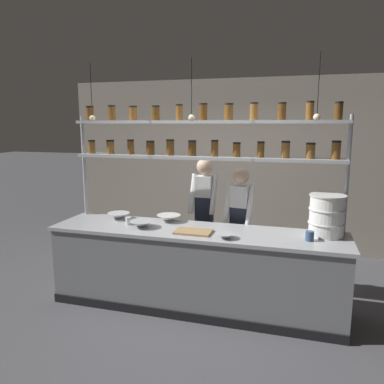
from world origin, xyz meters
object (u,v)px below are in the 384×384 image
(container_stack, at_px, (327,215))
(spice_shelf_unit, at_px, (203,142))
(prep_bowl_center_front, at_px, (225,236))
(prep_bowl_near_right, at_px, (169,218))
(cutting_board, at_px, (193,232))
(prep_bowl_center_back, at_px, (119,216))
(serving_cup_front, at_px, (129,221))
(chef_left, at_px, (204,210))
(serving_cup_by_board, at_px, (310,236))
(chef_center, at_px, (240,222))
(prep_bowl_near_left, at_px, (142,224))

(container_stack, bearing_deg, spice_shelf_unit, 173.15)
(prep_bowl_center_front, height_order, prep_bowl_near_right, prep_bowl_near_right)
(container_stack, height_order, cutting_board, container_stack)
(container_stack, bearing_deg, cutting_board, -168.42)
(spice_shelf_unit, xyz_separation_m, cutting_board, (0.01, -0.45, -0.95))
(prep_bowl_center_back, height_order, serving_cup_front, serving_cup_front)
(spice_shelf_unit, relative_size, prep_bowl_near_right, 10.99)
(spice_shelf_unit, relative_size, prep_bowl_center_front, 16.45)
(container_stack, bearing_deg, chef_left, 155.74)
(prep_bowl_near_right, bearing_deg, serving_cup_by_board, -11.44)
(chef_center, height_order, serving_cup_by_board, chef_center)
(container_stack, bearing_deg, serving_cup_by_board, -126.51)
(container_stack, distance_m, cutting_board, 1.43)
(chef_left, distance_m, cutting_board, 0.97)
(prep_bowl_near_left, relative_size, prep_bowl_center_back, 1.00)
(spice_shelf_unit, relative_size, chef_center, 2.05)
(cutting_board, bearing_deg, container_stack, 11.58)
(spice_shelf_unit, bearing_deg, chef_center, 33.25)
(chef_left, xyz_separation_m, serving_cup_by_board, (1.34, -0.91, 0.02))
(chef_left, bearing_deg, container_stack, -22.27)
(chef_left, xyz_separation_m, prep_bowl_center_front, (0.50, -1.07, -0.00))
(serving_cup_by_board, bearing_deg, prep_bowl_center_back, 173.17)
(spice_shelf_unit, relative_size, serving_cup_by_board, 32.18)
(chef_left, relative_size, serving_cup_front, 18.00)
(prep_bowl_center_front, bearing_deg, container_stack, 21.14)
(chef_left, height_order, container_stack, chef_left)
(chef_center, distance_m, prep_bowl_near_left, 1.23)
(spice_shelf_unit, distance_m, prep_bowl_near_left, 1.19)
(chef_left, bearing_deg, prep_bowl_near_right, -115.60)
(spice_shelf_unit, relative_size, container_stack, 7.22)
(serving_cup_by_board, bearing_deg, cutting_board, -177.33)
(chef_left, height_order, prep_bowl_near_left, chef_left)
(prep_bowl_near_left, bearing_deg, cutting_board, -4.07)
(chef_left, relative_size, prep_bowl_near_right, 5.61)
(prep_bowl_center_back, bearing_deg, prep_bowl_near_left, -32.99)
(chef_left, height_order, prep_bowl_near_right, chef_left)
(chef_left, height_order, chef_center, chef_left)
(prep_bowl_center_front, bearing_deg, spice_shelf_unit, 124.61)
(cutting_board, relative_size, serving_cup_front, 4.37)
(serving_cup_front, bearing_deg, cutting_board, -7.60)
(prep_bowl_near_left, xyz_separation_m, serving_cup_front, (-0.20, 0.07, 0.01))
(spice_shelf_unit, distance_m, prep_bowl_center_front, 1.16)
(container_stack, height_order, serving_cup_front, container_stack)
(chef_center, distance_m, serving_cup_front, 1.37)
(spice_shelf_unit, height_order, prep_bowl_center_front, spice_shelf_unit)
(spice_shelf_unit, relative_size, serving_cup_front, 35.24)
(prep_bowl_center_back, distance_m, prep_bowl_near_right, 0.65)
(prep_bowl_near_right, relative_size, serving_cup_front, 3.21)
(serving_cup_front, bearing_deg, serving_cup_by_board, -1.50)
(prep_bowl_near_right, bearing_deg, cutting_board, -42.59)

